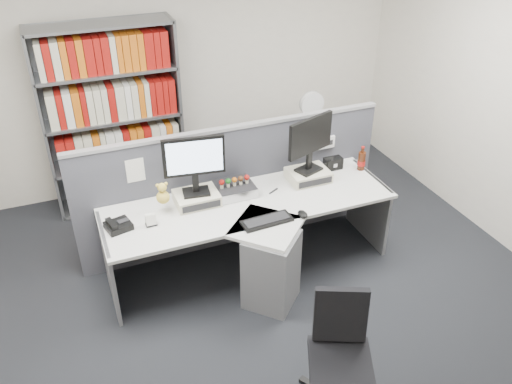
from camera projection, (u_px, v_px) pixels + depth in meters
name	position (u px, v px, depth m)	size (l,w,h in m)	color
ground	(285.00, 323.00, 4.46)	(5.50, 5.50, 0.00)	#24262B
room_shell	(292.00, 128.00, 3.52)	(5.04, 5.54, 2.72)	silver
partition	(233.00, 186.00, 5.11)	(3.00, 0.08, 1.27)	#494A53
desk	(258.00, 240.00, 4.69)	(2.60, 1.20, 0.72)	silver
monitor_riser_left	(197.00, 198.00, 4.69)	(0.38, 0.31, 0.10)	beige
monitor_riser_right	(308.00, 175.00, 5.04)	(0.38, 0.31, 0.10)	beige
monitor_left	(194.00, 161.00, 4.50)	(0.53, 0.20, 0.54)	black
monitor_right	(310.00, 140.00, 4.85)	(0.51, 0.24, 0.54)	black
desktop_pc	(234.00, 189.00, 4.83)	(0.35, 0.32, 0.09)	black
figurines	(234.00, 181.00, 4.76)	(0.29, 0.05, 0.09)	beige
keyboard	(267.00, 221.00, 4.45)	(0.44, 0.19, 0.03)	black
mouse	(303.00, 214.00, 4.52)	(0.08, 0.12, 0.05)	black
desk_phone	(118.00, 226.00, 4.36)	(0.23, 0.22, 0.09)	black
desk_calendar	(151.00, 220.00, 4.40)	(0.09, 0.07, 0.11)	black
plush_toy	(163.00, 195.00, 4.48)	(0.11, 0.11, 0.20)	gold
speaker	(333.00, 163.00, 5.22)	(0.18, 0.10, 0.12)	black
cola_bottle	(361.00, 161.00, 5.19)	(0.08, 0.08, 0.25)	#3F190A
shelving_unit	(114.00, 121.00, 5.59)	(1.41, 0.40, 2.00)	slate
filing_cabinet	(308.00, 158.00, 6.23)	(0.45, 0.61, 0.70)	slate
desk_fan	(311.00, 107.00, 5.89)	(0.28, 0.17, 0.47)	white
office_chair	(340.00, 350.00, 3.60)	(0.58, 0.60, 0.88)	silver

